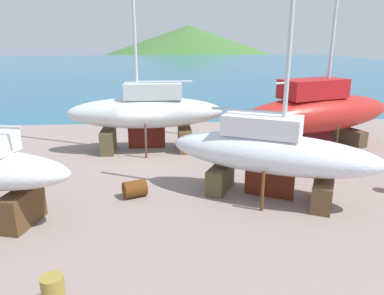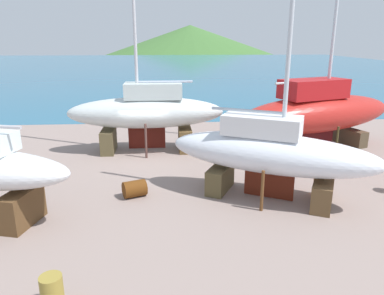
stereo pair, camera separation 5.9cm
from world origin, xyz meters
TOP-DOWN VIEW (x-y plane):
  - ground_plane at (0.00, -4.67)m, footprint 50.69×50.69m
  - sea_water at (0.00, 67.65)m, footprint 130.52×119.30m
  - headland_hill at (16.14, 198.71)m, footprint 159.88×159.88m
  - sailboat_far_slipway at (9.62, 0.54)m, footprint 10.56×6.17m
  - sailboat_mid_port at (0.11, 0.89)m, footprint 8.53×2.70m
  - sailboat_large_starboard at (5.09, -5.87)m, footprint 8.18×5.65m
  - worker at (7.12, -5.73)m, footprint 0.42×0.50m
  - barrel_tipped_left at (-1.58, -11.59)m, footprint 0.68×0.68m
  - barrel_by_slipway at (-0.16, -5.36)m, footprint 1.07×0.94m

SIDE VIEW (x-z plane):
  - ground_plane at x=0.00m, z-range 0.00..0.00m
  - sea_water at x=0.00m, z-range 0.00..0.00m
  - headland_hill at x=16.14m, z-range -13.54..13.54m
  - barrel_by_slipway at x=-0.16m, z-range 0.00..0.66m
  - barrel_tipped_left at x=-1.58m, z-range 0.00..0.84m
  - worker at x=7.12m, z-range 0.03..1.69m
  - sailboat_large_starboard at x=5.09m, z-range -4.11..7.88m
  - sailboat_far_slipway at x=9.62m, z-range -6.21..10.51m
  - sailboat_mid_port at x=0.11m, z-range -5.12..9.55m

